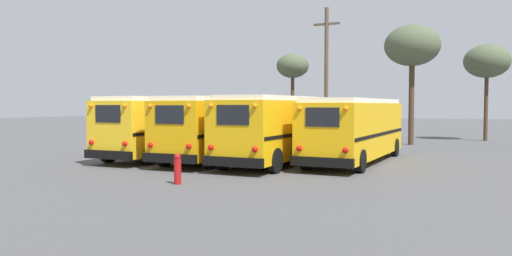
% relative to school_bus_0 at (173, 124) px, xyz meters
% --- Properties ---
extents(ground_plane, '(160.00, 160.00, 0.00)m').
position_rel_school_bus_0_xyz_m(ground_plane, '(4.53, 0.89, -1.66)').
color(ground_plane, '#4C4C4F').
extents(school_bus_0, '(2.76, 9.94, 3.03)m').
position_rel_school_bus_0_xyz_m(school_bus_0, '(0.00, 0.00, 0.00)').
color(school_bus_0, yellow).
rests_on(school_bus_0, ground).
extents(school_bus_1, '(2.99, 9.73, 3.02)m').
position_rel_school_bus_0_xyz_m(school_bus_1, '(3.02, -0.12, -0.01)').
color(school_bus_1, '#E5A00C').
rests_on(school_bus_1, ground).
extents(school_bus_2, '(2.71, 9.93, 3.04)m').
position_rel_school_bus_0_xyz_m(school_bus_2, '(6.04, 0.11, -0.00)').
color(school_bus_2, '#EAAA0F').
rests_on(school_bus_2, ground).
extents(school_bus_3, '(2.54, 9.75, 2.94)m').
position_rel_school_bus_0_xyz_m(school_bus_3, '(9.06, 1.65, -0.06)').
color(school_bus_3, '#EAAA0F').
rests_on(school_bus_3, ground).
extents(utility_pole, '(1.80, 0.27, 9.17)m').
position_rel_school_bus_0_xyz_m(utility_pole, '(4.45, 11.29, 3.10)').
color(utility_pole, brown).
rests_on(utility_pole, ground).
extents(bare_tree_0, '(2.45, 2.45, 6.53)m').
position_rel_school_bus_0_xyz_m(bare_tree_0, '(0.82, 14.25, 3.85)').
color(bare_tree_0, '#473323').
rests_on(bare_tree_0, ground).
extents(bare_tree_1, '(3.63, 3.63, 7.95)m').
position_rel_school_bus_0_xyz_m(bare_tree_1, '(9.70, 13.31, 4.85)').
color(bare_tree_1, '#473323').
rests_on(bare_tree_1, ground).
extents(bare_tree_2, '(3.27, 3.27, 7.09)m').
position_rel_school_bus_0_xyz_m(bare_tree_2, '(14.06, 19.46, 4.15)').
color(bare_tree_2, '#473323').
rests_on(bare_tree_2, ground).
extents(fire_hydrant, '(0.24, 0.24, 1.03)m').
position_rel_school_bus_0_xyz_m(fire_hydrant, '(5.41, -7.29, -1.14)').
color(fire_hydrant, '#B21414').
rests_on(fire_hydrant, ground).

